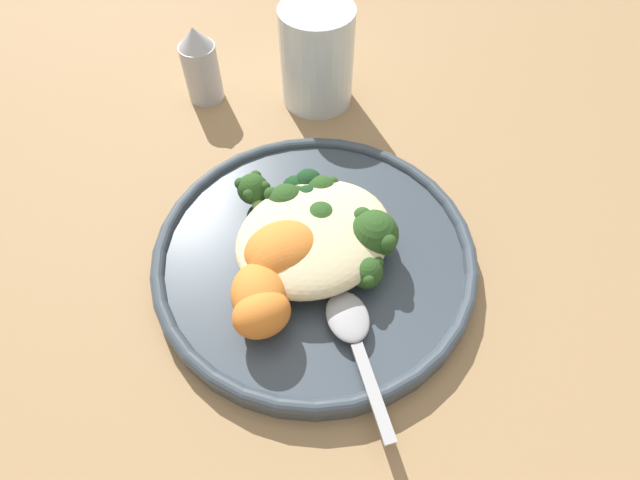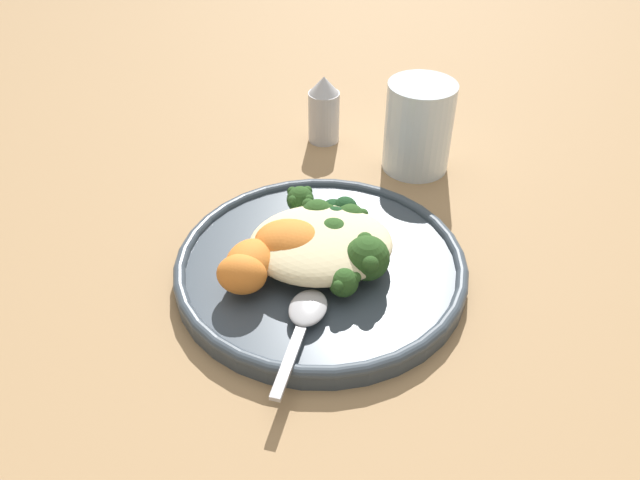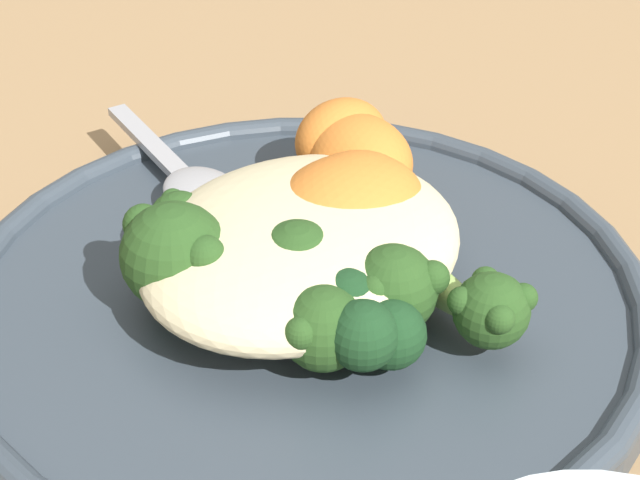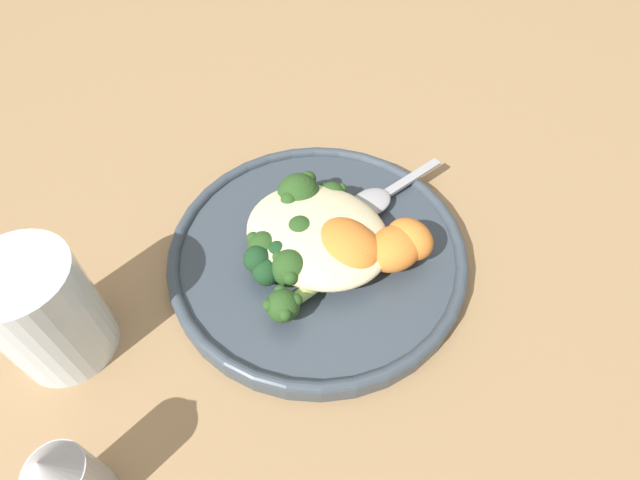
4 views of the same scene
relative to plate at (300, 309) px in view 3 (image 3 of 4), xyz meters
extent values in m
plane|color=#9E7A51|center=(0.00, 0.00, -0.01)|extent=(4.00, 4.00, 0.00)
cylinder|color=#38424C|center=(0.00, 0.00, 0.00)|extent=(0.28, 0.28, 0.02)
torus|color=#38424C|center=(0.00, 0.00, 0.00)|extent=(0.28, 0.28, 0.01)
ellipsoid|color=beige|center=(0.00, 0.00, 0.03)|extent=(0.14, 0.11, 0.03)
ellipsoid|color=#8EB25B|center=(0.02, 0.02, 0.02)|extent=(0.07, 0.07, 0.01)
sphere|color=#284C1E|center=(-0.01, 0.05, 0.02)|extent=(0.03, 0.03, 0.03)
sphere|color=#284C1E|center=(-0.01, 0.06, 0.03)|extent=(0.01, 0.01, 0.01)
sphere|color=#284C1E|center=(-0.02, 0.05, 0.03)|extent=(0.01, 0.01, 0.01)
sphere|color=#284C1E|center=(-0.01, 0.04, 0.03)|extent=(0.01, 0.01, 0.01)
ellipsoid|color=#8EB25B|center=(0.01, 0.02, 0.02)|extent=(0.09, 0.05, 0.02)
sphere|color=#284C1E|center=(-0.03, 0.03, 0.03)|extent=(0.04, 0.04, 0.04)
sphere|color=#284C1E|center=(-0.03, 0.05, 0.04)|extent=(0.02, 0.02, 0.02)
sphere|color=#284C1E|center=(-0.03, 0.01, 0.04)|extent=(0.02, 0.02, 0.02)
ellipsoid|color=#8EB25B|center=(0.03, 0.00, 0.02)|extent=(0.07, 0.03, 0.02)
sphere|color=#284C1E|center=(-0.01, -0.01, 0.03)|extent=(0.04, 0.04, 0.04)
sphere|color=#284C1E|center=(0.00, 0.01, 0.03)|extent=(0.01, 0.01, 0.01)
sphere|color=#284C1E|center=(-0.02, -0.01, 0.03)|extent=(0.01, 0.01, 0.01)
sphere|color=#284C1E|center=(0.00, -0.02, 0.03)|extent=(0.01, 0.01, 0.01)
ellipsoid|color=#8EB25B|center=(0.01, -0.01, 0.02)|extent=(0.09, 0.06, 0.01)
sphere|color=#284C1E|center=(-0.03, -0.03, 0.03)|extent=(0.03, 0.03, 0.03)
sphere|color=#284C1E|center=(-0.02, -0.02, 0.03)|extent=(0.01, 0.01, 0.01)
sphere|color=#284C1E|center=(-0.04, -0.03, 0.03)|extent=(0.01, 0.01, 0.01)
sphere|color=#284C1E|center=(-0.02, -0.05, 0.03)|extent=(0.01, 0.01, 0.01)
ellipsoid|color=#8EB25B|center=(0.03, -0.01, 0.02)|extent=(0.05, 0.07, 0.02)
sphere|color=#284C1E|center=(0.01, -0.04, 0.03)|extent=(0.03, 0.03, 0.03)
sphere|color=#284C1E|center=(0.01, -0.03, 0.03)|extent=(0.01, 0.01, 0.01)
sphere|color=#284C1E|center=(-0.01, -0.04, 0.03)|extent=(0.01, 0.01, 0.01)
sphere|color=#284C1E|center=(0.01, -0.05, 0.03)|extent=(0.01, 0.01, 0.01)
ellipsoid|color=#8EB25B|center=(0.03, -0.02, 0.02)|extent=(0.04, 0.11, 0.02)
sphere|color=#284C1E|center=(0.02, -0.07, 0.02)|extent=(0.03, 0.03, 0.03)
sphere|color=#284C1E|center=(0.03, -0.07, 0.03)|extent=(0.01, 0.01, 0.01)
sphere|color=#284C1E|center=(0.01, -0.07, 0.03)|extent=(0.01, 0.01, 0.01)
sphere|color=#284C1E|center=(0.01, -0.08, 0.03)|extent=(0.01, 0.01, 0.01)
sphere|color=#284C1E|center=(0.03, -0.08, 0.03)|extent=(0.01, 0.01, 0.01)
ellipsoid|color=orange|center=(0.03, 0.00, 0.03)|extent=(0.08, 0.07, 0.04)
ellipsoid|color=orange|center=(0.04, 0.00, 0.03)|extent=(0.07, 0.06, 0.04)
ellipsoid|color=orange|center=(0.07, 0.02, 0.03)|extent=(0.06, 0.07, 0.04)
ellipsoid|color=orange|center=(0.08, 0.04, 0.03)|extent=(0.05, 0.04, 0.04)
sphere|color=#193D1E|center=(-0.01, -0.04, 0.02)|extent=(0.03, 0.03, 0.03)
sphere|color=#193D1E|center=(-0.01, -0.03, 0.03)|extent=(0.03, 0.03, 0.03)
sphere|color=#193D1E|center=(-0.02, -0.04, 0.02)|extent=(0.03, 0.03, 0.03)
sphere|color=#193D1E|center=(-0.02, -0.05, 0.03)|extent=(0.03, 0.03, 0.03)
sphere|color=#193D1E|center=(-0.01, -0.05, 0.02)|extent=(0.03, 0.03, 0.03)
cube|color=#A3A3A8|center=(0.04, 0.13, 0.01)|extent=(0.03, 0.07, 0.00)
ellipsoid|color=#A3A3A8|center=(0.02, 0.07, 0.02)|extent=(0.05, 0.05, 0.01)
camera|label=1|loc=(0.14, 0.21, 0.36)|focal=28.00mm
camera|label=2|loc=(0.04, 0.45, 0.40)|focal=35.00mm
camera|label=3|loc=(-0.25, -0.22, 0.26)|focal=60.00mm
camera|label=4|loc=(0.16, -0.23, 0.38)|focal=28.00mm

